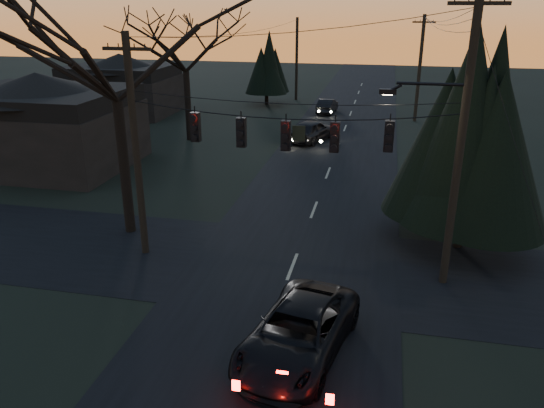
% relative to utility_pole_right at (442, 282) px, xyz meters
% --- Properties ---
extents(main_road, '(8.00, 120.00, 0.02)m').
position_rel_utility_pole_right_xyz_m(main_road, '(-5.50, 10.00, 0.01)').
color(main_road, black).
rests_on(main_road, ground).
extents(cross_road, '(60.00, 7.00, 0.02)m').
position_rel_utility_pole_right_xyz_m(cross_road, '(-5.50, 0.00, 0.01)').
color(cross_road, black).
rests_on(cross_road, ground).
extents(utility_pole_right, '(5.00, 0.30, 10.00)m').
position_rel_utility_pole_right_xyz_m(utility_pole_right, '(0.00, 0.00, 0.00)').
color(utility_pole_right, black).
rests_on(utility_pole_right, ground).
extents(utility_pole_left, '(1.80, 0.30, 8.50)m').
position_rel_utility_pole_right_xyz_m(utility_pole_left, '(-11.50, 0.00, 0.00)').
color(utility_pole_left, black).
rests_on(utility_pole_left, ground).
extents(utility_pole_far_r, '(1.80, 0.30, 8.50)m').
position_rel_utility_pole_right_xyz_m(utility_pole_far_r, '(0.00, 28.00, 0.00)').
color(utility_pole_far_r, black).
rests_on(utility_pole_far_r, ground).
extents(utility_pole_far_l, '(0.30, 0.30, 8.00)m').
position_rel_utility_pole_right_xyz_m(utility_pole_far_l, '(-11.50, 36.00, 0.00)').
color(utility_pole_far_l, black).
rests_on(utility_pole_far_l, ground).
extents(span_signal_assembly, '(11.50, 0.44, 1.67)m').
position_rel_utility_pole_right_xyz_m(span_signal_assembly, '(-5.74, 0.00, 5.18)').
color(span_signal_assembly, black).
rests_on(span_signal_assembly, ground).
extents(bare_tree_left, '(10.19, 10.19, 11.44)m').
position_rel_utility_pole_right_xyz_m(bare_tree_left, '(-13.05, 1.84, 8.00)').
color(bare_tree_left, black).
rests_on(bare_tree_left, ground).
extents(evergreen_right, '(4.64, 4.64, 8.81)m').
position_rel_utility_pole_right_xyz_m(evergreen_right, '(0.84, 3.19, 5.00)').
color(evergreen_right, black).
rests_on(evergreen_right, ground).
extents(bare_tree_dist, '(7.39, 7.39, 9.75)m').
position_rel_utility_pole_right_xyz_m(bare_tree_dist, '(-16.28, 17.95, 6.81)').
color(bare_tree_dist, black).
rests_on(bare_tree_dist, ground).
extents(evergreen_dist, '(3.40, 3.40, 6.08)m').
position_rel_utility_pole_right_xyz_m(evergreen_dist, '(-13.88, 32.87, 3.63)').
color(evergreen_dist, black).
rests_on(evergreen_dist, ground).
extents(house_left_near, '(10.00, 8.00, 5.60)m').
position_rel_utility_pole_right_xyz_m(house_left_near, '(-22.50, 10.00, 2.80)').
color(house_left_near, black).
rests_on(house_left_near, ground).
extents(house_left_far, '(9.00, 7.00, 5.20)m').
position_rel_utility_pole_right_xyz_m(house_left_far, '(-25.50, 26.00, 2.60)').
color(house_left_far, black).
rests_on(house_left_far, ground).
extents(suv_near, '(3.39, 5.60, 1.45)m').
position_rel_utility_pole_right_xyz_m(suv_near, '(-4.41, -5.23, 0.73)').
color(suv_near, black).
rests_on(suv_near, ground).
extents(sedan_oncoming_a, '(3.29, 4.89, 1.55)m').
position_rel_utility_pole_right_xyz_m(sedan_oncoming_a, '(-7.52, 19.32, 0.77)').
color(sedan_oncoming_a, black).
rests_on(sedan_oncoming_a, ground).
extents(sedan_oncoming_b, '(1.65, 3.92, 1.26)m').
position_rel_utility_pole_right_xyz_m(sedan_oncoming_b, '(-7.61, 29.83, 0.63)').
color(sedan_oncoming_b, black).
rests_on(sedan_oncoming_b, ground).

